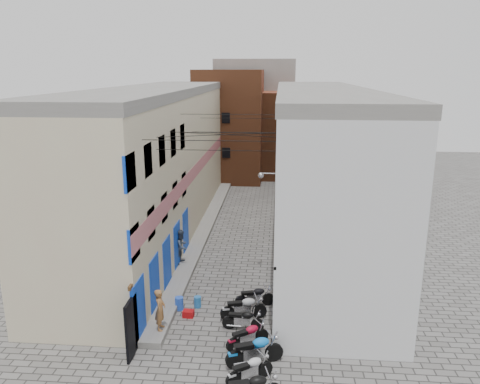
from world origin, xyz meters
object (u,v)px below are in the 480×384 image
(motorcycle_e, at_px, (243,319))
(red_crate, at_px, (188,314))
(water_jug_far, at_px, (198,302))
(motorcycle_g, at_px, (255,296))
(motorcycle_b, at_px, (250,368))
(person_b, at_px, (181,246))
(water_jug_near, at_px, (179,303))
(motorcycle_d, at_px, (248,335))
(motorcycle_c, at_px, (255,349))
(person_a, at_px, (160,309))
(motorcycle_f, at_px, (244,307))

(motorcycle_e, height_order, red_crate, motorcycle_e)
(water_jug_far, bearing_deg, motorcycle_g, 6.40)
(motorcycle_b, xyz_separation_m, person_b, (-4.14, 8.99, 0.64))
(motorcycle_g, xyz_separation_m, water_jug_near, (-3.22, -0.55, -0.22))
(motorcycle_d, height_order, water_jug_far, motorcycle_d)
(motorcycle_d, height_order, red_crate, motorcycle_d)
(motorcycle_c, relative_size, red_crate, 4.71)
(person_b, height_order, water_jug_far, person_b)
(person_a, bearing_deg, motorcycle_b, -127.87)
(motorcycle_c, bearing_deg, motorcycle_d, 175.04)
(motorcycle_c, bearing_deg, water_jug_far, -167.41)
(motorcycle_e, distance_m, motorcycle_f, 0.84)
(motorcycle_b, height_order, motorcycle_e, motorcycle_b)
(person_b, bearing_deg, water_jug_far, -143.52)
(motorcycle_d, distance_m, motorcycle_f, 2.05)
(motorcycle_d, height_order, person_b, person_b)
(motorcycle_e, distance_m, motorcycle_g, 1.97)
(motorcycle_e, bearing_deg, person_a, -75.52)
(motorcycle_c, distance_m, motorcycle_e, 2.30)
(person_a, distance_m, water_jug_far, 2.65)
(motorcycle_f, distance_m, motorcycle_g, 1.18)
(water_jug_near, xyz_separation_m, red_crate, (0.51, -0.58, -0.14))
(motorcycle_c, bearing_deg, motorcycle_g, 160.91)
(motorcycle_g, bearing_deg, person_a, -69.17)
(person_b, bearing_deg, water_jug_near, -153.74)
(person_b, bearing_deg, motorcycle_f, -128.00)
(motorcycle_d, xyz_separation_m, red_crate, (-2.62, 2.01, -0.37))
(motorcycle_f, relative_size, person_a, 1.17)
(motorcycle_g, xyz_separation_m, person_b, (-4.02, 3.88, 0.64))
(motorcycle_f, xyz_separation_m, water_jug_far, (-2.07, 0.83, -0.32))
(water_jug_near, bearing_deg, motorcycle_g, 9.69)
(person_a, relative_size, person_b, 0.93)
(motorcycle_d, distance_m, water_jug_near, 4.07)
(motorcycle_c, height_order, water_jug_near, motorcycle_c)
(motorcycle_d, bearing_deg, person_b, 175.14)
(motorcycle_f, bearing_deg, motorcycle_g, 146.63)
(motorcycle_b, distance_m, water_jug_far, 5.49)
(motorcycle_c, distance_m, motorcycle_d, 1.08)
(motorcycle_g, relative_size, water_jug_far, 3.60)
(person_b, relative_size, water_jug_far, 3.68)
(motorcycle_f, height_order, red_crate, motorcycle_f)
(motorcycle_e, xyz_separation_m, person_a, (-3.16, -0.62, 0.60))
(motorcycle_b, distance_m, motorcycle_d, 1.98)
(water_jug_near, bearing_deg, motorcycle_f, -11.21)
(person_b, distance_m, water_jug_far, 4.53)
(person_b, xyz_separation_m, water_jug_far, (1.55, -4.16, -0.90))
(motorcycle_g, bearing_deg, water_jug_near, -95.59)
(motorcycle_b, relative_size, water_jug_far, 3.57)
(motorcycle_g, height_order, person_b, person_b)
(motorcycle_e, relative_size, water_jug_far, 3.45)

